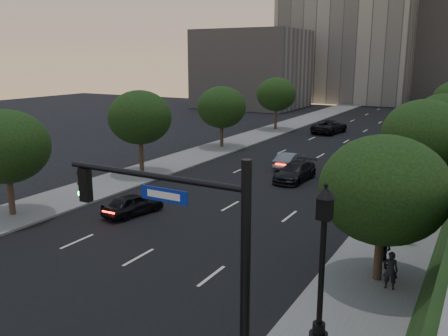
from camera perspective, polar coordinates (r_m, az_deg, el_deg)
The scene contains 23 objects.
ground at distance 19.87m, azimuth -19.75°, elevation -15.24°, with size 160.00×160.00×0.00m, color black.
road_surface at distance 44.27m, azimuth 10.74°, elevation 0.99°, with size 16.00×140.00×0.02m, color black.
sidewalk_right at distance 42.23m, azimuth 24.00°, elevation -0.44°, with size 4.50×140.00×0.15m, color slate.
sidewalk_left at distance 48.42m, azimuth -0.81°, elevation 2.34°, with size 4.50×140.00×0.15m, color slate.
office_block_left at distance 106.95m, azimuth 14.96°, elevation 16.43°, with size 26.00×20.00×32.00m, color #9B9587.
office_block_filler at distance 90.30m, azimuth 3.39°, elevation 11.80°, with size 18.00×16.00×14.00m, color gray.
tree_right_a at distance 20.07m, azimuth 18.68°, elevation -2.49°, with size 5.20×5.20×6.24m.
tree_right_b at distance 31.62m, azimuth 22.96°, elevation 3.63°, with size 5.20×5.20×6.74m.
tree_right_c at distance 44.52m, azimuth 24.94°, elevation 5.30°, with size 5.20×5.20×6.24m.
tree_left_a at distance 29.87m, azimuth -24.78°, elevation 2.35°, with size 5.00×5.00×6.34m.
tree_left_b at distance 37.98m, azimuth -10.09°, elevation 6.01°, with size 5.00×5.00×6.71m.
tree_left_c at distance 48.70m, azimuth -0.28°, elevation 7.32°, with size 5.00×5.00×6.34m.
tree_left_d at distance 61.17m, azimuth 6.30°, elevation 8.80°, with size 5.00×5.00×6.71m.
traffic_signal_mast at distance 12.13m, azimuth -2.19°, elevation -13.97°, with size 5.68×0.56×7.00m.
street_lamp at distance 15.21m, azimuth 11.63°, elevation -12.69°, with size 0.64×0.64×5.62m.
sedan_near_left at distance 28.86m, azimuth -10.90°, elevation -4.25°, with size 1.57×3.90×1.33m, color black.
sedan_mid_left at distance 40.40m, azimuth 7.98°, elevation 0.93°, with size 1.48×4.24×1.40m, color slate.
sedan_far_left at distance 60.17m, azimuth 12.59°, elevation 4.89°, with size 2.73×5.92×1.65m, color black.
sedan_near_right at distance 36.40m, azimuth 8.54°, elevation -0.45°, with size 1.96×4.83×1.40m, color black.
sedan_far_right at distance 46.04m, azimuth 20.53°, elevation 1.71°, with size 1.64×4.09×1.39m, color slate.
pedestrian_a at distance 20.38m, azimuth 19.39°, elevation -11.52°, with size 0.58×0.38×1.59m, color black.
pedestrian_b at distance 22.31m, azimuth 18.61°, elevation -9.27°, with size 0.77×0.60×1.58m, color black.
pedestrian_c at distance 25.31m, azimuth 21.22°, elevation -6.44°, with size 1.10×0.46×1.87m, color black.
Camera 1 is at (13.68, -11.08, 9.21)m, focal length 38.00 mm.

